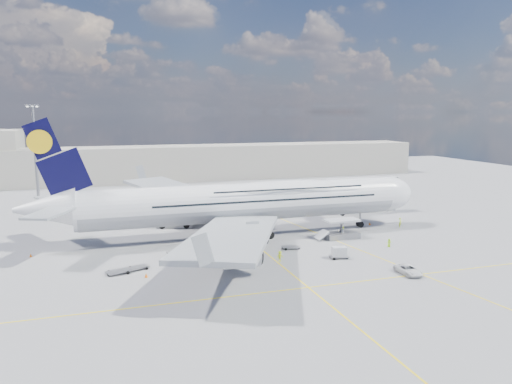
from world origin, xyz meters
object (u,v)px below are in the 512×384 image
object	(u,v)px
cargo_loader	(341,232)
dolly_row_a	(183,254)
jet_bridge	(355,186)
light_mast	(36,158)
catering_truck_outer	(142,208)
cone_nose	(370,224)
crew_wing	(209,259)
service_van	(408,270)
cone_wing_right_outer	(146,275)
airliner	(246,201)
crew_loader	(343,228)
dolly_nose_near	(339,252)
dolly_row_c	(178,253)
catering_truck_inner	(174,217)
cone_wing_left_inner	(200,215)
cone_wing_left_outer	(189,217)
dolly_back	(118,271)
cone_wing_right_inner	(261,260)
crew_nose	(400,222)
baggage_tug	(245,246)
crew_van	(389,243)
cone_tail	(31,255)
crew_tug	(280,256)
dolly_nose_far	(291,247)

from	to	relation	value
cargo_loader	dolly_row_a	world-z (taller)	cargo_loader
jet_bridge	light_mast	xyz separation A→B (m)	(-69.81, 24.06, 6.35)
catering_truck_outer	cone_nose	xyz separation A→B (m)	(45.33, -25.03, -1.40)
crew_wing	cone_nose	size ratio (longest dim) A/B	2.92
service_van	cone_nose	world-z (taller)	service_van
service_van	cone_wing_right_outer	world-z (taller)	service_van
cone_wing_right_outer	airliner	bearing A→B (deg)	41.87
dolly_row_a	crew_loader	distance (m)	33.72
cargo_loader	dolly_nose_near	bearing A→B (deg)	-118.50
jet_bridge	cone_wing_right_outer	bearing A→B (deg)	-149.51
light_mast	dolly_nose_near	size ratio (longest dim) A/B	7.70
dolly_row_c	catering_truck_inner	bearing A→B (deg)	72.09
cone_wing_right_outer	crew_wing	bearing A→B (deg)	18.75
airliner	crew_wing	size ratio (longest dim) A/B	45.90
light_mast	catering_truck_outer	xyz separation A→B (m)	(22.74, -8.77, -11.52)
cone_wing_left_inner	cone_wing_left_outer	xyz separation A→B (m)	(-2.54, -0.65, 0.00)
crew_loader	cone_wing_left_outer	bearing A→B (deg)	179.73
dolly_back	crew_loader	distance (m)	45.67
catering_truck_outer	cone_nose	world-z (taller)	catering_truck_outer
dolly_nose_near	cone_wing_left_outer	size ratio (longest dim) A/B	5.64
jet_bridge	cone_wing_right_inner	world-z (taller)	jet_bridge
airliner	dolly_nose_near	size ratio (longest dim) A/B	23.89
catering_truck_outer	crew_nose	size ratio (longest dim) A/B	3.17
dolly_row_c	cone_wing_left_outer	bearing A→B (deg)	64.96
dolly_row_a	cone_wing_left_outer	bearing A→B (deg)	54.11
baggage_tug	crew_van	size ratio (longest dim) A/B	1.94
service_van	cone_tail	distance (m)	60.67
crew_wing	crew_tug	distance (m)	11.29
airliner	dolly_nose_near	distance (m)	22.29
dolly_back	crew_van	bearing A→B (deg)	-18.79
light_mast	crew_van	xyz separation A→B (m)	(62.10, -50.43, -12.43)
dolly_nose_near	light_mast	bearing A→B (deg)	144.03
baggage_tug	crew_nose	xyz separation A→B (m)	(35.83, 6.84, 0.24)
airliner	cone_wing_left_outer	world-z (taller)	airliner
dolly_row_c	baggage_tug	xyz separation A→B (m)	(11.59, -0.78, 0.38)
jet_bridge	baggage_tug	distance (m)	39.01
dolly_row_c	cone_nose	xyz separation A→B (m)	(42.53, 9.90, -0.11)
light_mast	crew_loader	xyz separation A→B (m)	(59.32, -38.14, -12.38)
jet_bridge	cone_tail	distance (m)	69.36
catering_truck_inner	cone_wing_right_inner	world-z (taller)	catering_truck_inner
jet_bridge	dolly_nose_near	distance (m)	36.16
crew_nose	crew_tug	xyz separation A→B (m)	(-32.44, -14.96, -0.12)
airliner	crew_tug	bearing A→B (deg)	-89.18
cone_wing_left_outer	crew_wing	bearing A→B (deg)	-95.40
light_mast	cone_wing_right_outer	bearing A→B (deg)	-70.31
catering_truck_inner	crew_wing	size ratio (longest dim) A/B	4.61
dolly_back	crew_van	size ratio (longest dim) A/B	2.45
dolly_back	cone_wing_left_inner	xyz separation A→B (m)	(19.85, 36.73, -0.11)
dolly_back	dolly_nose_far	xyz separation A→B (m)	(29.51, 4.75, -0.04)
light_mast	cone_nose	bearing A→B (deg)	-26.41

